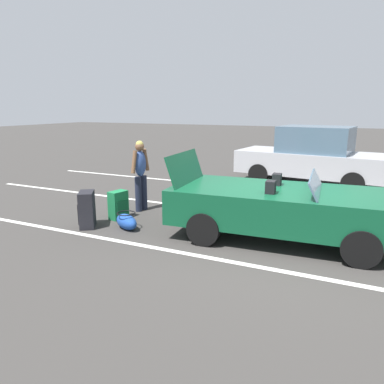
{
  "coord_description": "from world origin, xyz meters",
  "views": [
    {
      "loc": [
        1.17,
        -6.53,
        2.41
      ],
      "look_at": [
        -1.79,
        -0.14,
        0.75
      ],
      "focal_mm": 34.0,
      "sensor_mm": 36.0,
      "label": 1
    }
  ],
  "objects": [
    {
      "name": "traveler_person",
      "position": [
        -3.43,
        0.53,
        0.93
      ],
      "size": [
        0.26,
        0.61,
        1.65
      ],
      "rotation": [
        0.0,
        0.0,
        -0.15
      ],
      "color": "#1E2338",
      "rests_on": "ground_plane"
    },
    {
      "name": "ground_plane",
      "position": [
        0.0,
        0.0,
        0.0
      ],
      "size": [
        80.0,
        80.0,
        0.0
      ],
      "primitive_type": "plane",
      "color": "#383533"
    },
    {
      "name": "convertible_car",
      "position": [
        0.2,
        0.01,
        0.59
      ],
      "size": [
        4.25,
        2.05,
        1.53
      ],
      "rotation": [
        0.0,
        0.0,
        0.07
      ],
      "color": "#0F4C2D",
      "rests_on": "ground_plane"
    },
    {
      "name": "suitcase_medium_bright",
      "position": [
        -3.52,
        -0.25,
        0.31
      ],
      "size": [
        0.33,
        0.44,
        0.62
      ],
      "rotation": [
        0.0,
        0.0,
        6.08
      ],
      "color": "#19723F",
      "rests_on": "ground_plane"
    },
    {
      "name": "lot_line_far",
      "position": [
        0.0,
        4.0,
        0.0
      ],
      "size": [
        18.0,
        0.12,
        0.01
      ],
      "primitive_type": "cube",
      "color": "silver",
      "rests_on": "ground_plane"
    },
    {
      "name": "lot_line_near",
      "position": [
        0.0,
        -1.4,
        0.0
      ],
      "size": [
        18.0,
        0.12,
        0.01
      ],
      "primitive_type": "cube",
      "color": "silver",
      "rests_on": "ground_plane"
    },
    {
      "name": "duffel_bag",
      "position": [
        -2.96,
        -0.76,
        0.16
      ],
      "size": [
        0.71,
        0.56,
        0.34
      ],
      "rotation": [
        0.0,
        0.0,
        2.67
      ],
      "color": "#1E479E",
      "rests_on": "ground_plane"
    },
    {
      "name": "lot_line_mid",
      "position": [
        0.0,
        1.3,
        0.0
      ],
      "size": [
        18.0,
        0.12,
        0.01
      ],
      "primitive_type": "cube",
      "color": "silver",
      "rests_on": "ground_plane"
    },
    {
      "name": "suitcase_large_black",
      "position": [
        -3.76,
        -0.99,
        0.37
      ],
      "size": [
        0.5,
        0.55,
        0.74
      ],
      "rotation": [
        0.0,
        0.0,
        3.72
      ],
      "color": "black",
      "rests_on": "ground_plane"
    },
    {
      "name": "parked_sedan_near",
      "position": [
        -0.19,
        5.37,
        0.89
      ],
      "size": [
        4.68,
        2.31,
        1.82
      ],
      "rotation": [
        0.0,
        0.0,
        3.02
      ],
      "color": "#B2B2B7",
      "rests_on": "ground_plane"
    }
  ]
}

